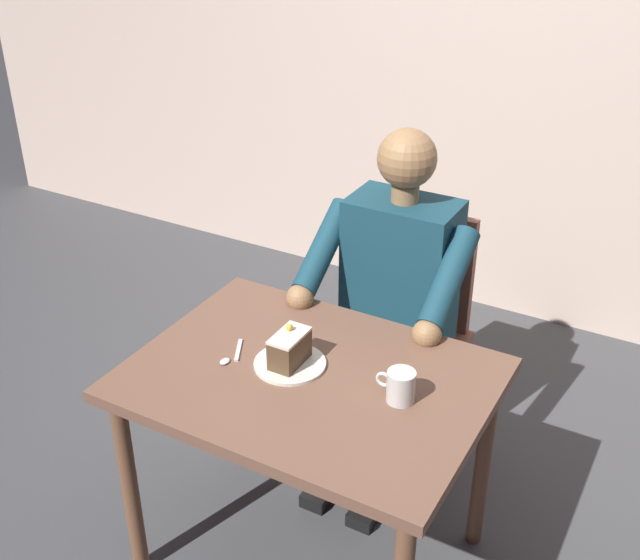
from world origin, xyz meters
name	(u,v)px	position (x,y,z in m)	size (l,w,h in m)	color
ground_plane	(311,552)	(0.00, 0.00, 0.00)	(14.00, 14.00, 0.00)	#3F4143
dining_table	(309,400)	(0.00, 0.00, 0.62)	(1.00, 0.74, 0.71)	brown
chair	(408,323)	(0.00, -0.72, 0.48)	(0.42, 0.42, 0.89)	brown
seated_person	(390,307)	(0.00, -0.55, 0.64)	(0.53, 0.58, 1.24)	#173E4C
dessert_plate	(290,364)	(0.07, -0.01, 0.71)	(0.21, 0.21, 0.01)	silver
cake_slice	(290,348)	(0.07, -0.01, 0.76)	(0.07, 0.13, 0.11)	#513924
coffee_cup	(400,386)	(-0.27, -0.02, 0.75)	(0.11, 0.08, 0.09)	beige
dessert_spoon	(231,356)	(0.24, 0.04, 0.71)	(0.06, 0.14, 0.01)	silver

